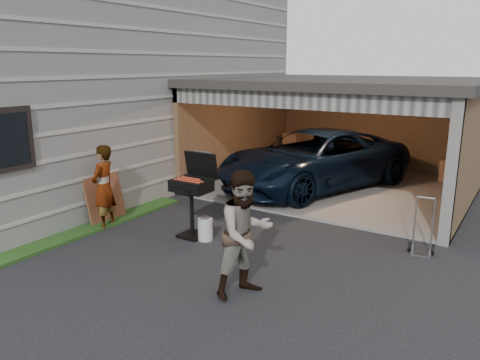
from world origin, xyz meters
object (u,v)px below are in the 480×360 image
(woman, at_px, (104,187))
(man, at_px, (246,234))
(propane_tank, at_px, (205,229))
(bbq_grill, at_px, (193,188))
(minivan, at_px, (314,161))
(plywood_panel, at_px, (105,198))
(hand_truck, at_px, (422,243))

(woman, height_order, man, man)
(woman, height_order, propane_tank, woman)
(woman, distance_m, bbq_grill, 1.91)
(minivan, relative_size, man, 2.96)
(bbq_grill, xyz_separation_m, propane_tank, (0.32, -0.05, -0.75))
(bbq_grill, distance_m, propane_tank, 0.82)
(woman, bearing_deg, man, 61.91)
(man, distance_m, plywood_panel, 4.39)
(minivan, distance_m, plywood_panel, 5.46)
(man, bearing_deg, plywood_panel, 98.41)
(plywood_panel, height_order, hand_truck, hand_truck)
(bbq_grill, relative_size, hand_truck, 1.55)
(minivan, height_order, woman, woman)
(hand_truck, bearing_deg, man, -130.93)
(plywood_panel, bearing_deg, propane_tank, 6.03)
(propane_tank, xyz_separation_m, plywood_panel, (-2.44, -0.26, 0.30))
(minivan, height_order, propane_tank, minivan)
(woman, xyz_separation_m, bbq_grill, (1.82, 0.57, 0.11))
(woman, relative_size, hand_truck, 1.63)
(propane_tank, distance_m, hand_truck, 3.90)
(plywood_panel, bearing_deg, hand_truck, 16.29)
(minivan, bearing_deg, hand_truck, -20.94)
(propane_tank, relative_size, hand_truck, 0.41)
(propane_tank, bearing_deg, minivan, 87.67)
(woman, distance_m, hand_truck, 6.12)
(bbq_grill, bearing_deg, man, -34.74)
(bbq_grill, relative_size, plywood_panel, 1.55)
(minivan, height_order, man, man)
(minivan, bearing_deg, plywood_panel, -98.20)
(minivan, bearing_deg, man, -54.43)
(minivan, relative_size, plywood_panel, 5.26)
(bbq_grill, bearing_deg, woman, -162.49)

